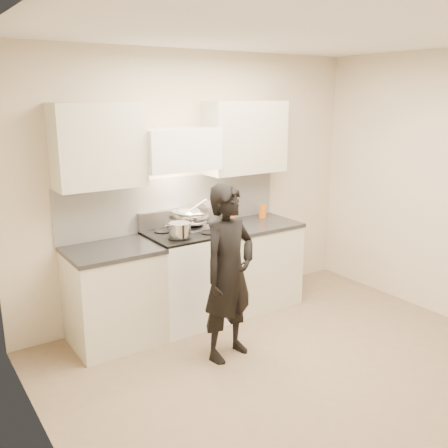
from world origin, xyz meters
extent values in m
plane|color=#887155|center=(0.00, 0.00, 0.00)|extent=(4.00, 4.00, 0.00)
cube|color=beige|center=(0.00, 1.75, 1.35)|extent=(4.00, 0.04, 2.70)
cube|color=beige|center=(-2.00, 0.00, 1.35)|extent=(0.04, 3.50, 2.70)
cube|color=silver|center=(0.00, 0.00, 2.69)|extent=(4.00, 3.50, 0.02)
cube|color=white|center=(-0.25, 1.74, 1.19)|extent=(2.50, 0.02, 0.53)
cube|color=#A7A7A7|center=(-0.30, 1.70, 1.03)|extent=(0.76, 0.08, 0.20)
cube|color=white|center=(-0.30, 1.55, 1.75)|extent=(0.76, 0.40, 0.40)
cylinder|color=silver|center=(-0.30, 1.37, 1.57)|extent=(0.66, 0.02, 0.02)
cube|color=beige|center=(0.53, 1.58, 1.83)|extent=(0.90, 0.33, 0.75)
cube|color=beige|center=(-1.08, 1.58, 1.83)|extent=(0.80, 0.33, 0.75)
cube|color=beige|center=(0.13, 1.73, 1.10)|extent=(0.08, 0.01, 0.12)
cube|color=white|center=(-0.30, 1.43, 0.46)|extent=(0.76, 0.65, 0.92)
cube|color=black|center=(-0.30, 1.43, 0.93)|extent=(0.76, 0.65, 0.02)
cube|color=silver|center=(-0.14, 1.54, 0.95)|extent=(0.36, 0.34, 0.01)
cylinder|color=silver|center=(-0.30, 1.13, 0.78)|extent=(0.62, 0.02, 0.02)
cylinder|color=black|center=(-0.48, 1.28, 0.95)|extent=(0.18, 0.18, 0.01)
cylinder|color=black|center=(-0.12, 1.28, 0.95)|extent=(0.18, 0.18, 0.01)
cylinder|color=black|center=(-0.48, 1.57, 0.95)|extent=(0.18, 0.18, 0.01)
cylinder|color=black|center=(-0.12, 1.57, 0.95)|extent=(0.18, 0.18, 0.01)
cube|color=beige|center=(0.53, 1.43, 0.44)|extent=(0.90, 0.65, 0.88)
cube|color=black|center=(0.53, 1.43, 0.90)|extent=(0.92, 0.67, 0.04)
cube|color=beige|center=(-1.08, 1.43, 0.44)|extent=(0.80, 0.65, 0.88)
cube|color=black|center=(-1.08, 1.43, 0.90)|extent=(0.82, 0.67, 0.04)
ellipsoid|color=silver|center=(-0.15, 1.57, 1.07)|extent=(0.39, 0.39, 0.22)
torus|color=silver|center=(-0.15, 1.57, 1.12)|extent=(0.41, 0.41, 0.02)
ellipsoid|color=beige|center=(-0.15, 1.57, 1.06)|extent=(0.22, 0.22, 0.10)
cylinder|color=white|center=(-0.21, 1.41, 1.18)|extent=(0.14, 0.27, 0.21)
cylinder|color=silver|center=(-0.45, 1.28, 1.03)|extent=(0.22, 0.22, 0.14)
cube|color=silver|center=(-0.57, 1.29, 1.08)|extent=(0.04, 0.03, 0.01)
cube|color=silver|center=(-0.33, 1.27, 1.08)|extent=(0.04, 0.03, 0.01)
cylinder|color=#A7A7A7|center=(0.28, 1.62, 1.01)|extent=(0.13, 0.13, 0.18)
cylinder|color=black|center=(0.31, 1.62, 1.10)|extent=(0.02, 0.02, 0.32)
cylinder|color=white|center=(0.30, 1.64, 1.10)|extent=(0.02, 0.02, 0.32)
cylinder|color=#A7A7A7|center=(0.27, 1.65, 1.10)|extent=(0.02, 0.02, 0.32)
cylinder|color=black|center=(0.25, 1.64, 1.10)|extent=(0.02, 0.02, 0.32)
cylinder|color=#A7A7A7|center=(0.25, 1.62, 1.10)|extent=(0.02, 0.02, 0.32)
cylinder|color=white|center=(0.25, 1.60, 1.10)|extent=(0.02, 0.02, 0.32)
cylinder|color=black|center=(0.28, 1.59, 1.10)|extent=(0.02, 0.02, 0.32)
cylinder|color=#A7A7A7|center=(0.30, 1.60, 1.10)|extent=(0.02, 0.02, 0.32)
cylinder|color=orange|center=(0.37, 1.57, 0.96)|extent=(0.04, 0.04, 0.07)
cylinder|color=#B30600|center=(0.37, 1.57, 1.01)|extent=(0.04, 0.04, 0.03)
cylinder|color=#C65C11|center=(0.76, 1.56, 0.99)|extent=(0.08, 0.08, 0.15)
imported|color=black|center=(-0.35, 0.61, 0.78)|extent=(0.64, 0.49, 1.55)
camera|label=1|loc=(-2.64, -2.71, 2.26)|focal=40.00mm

